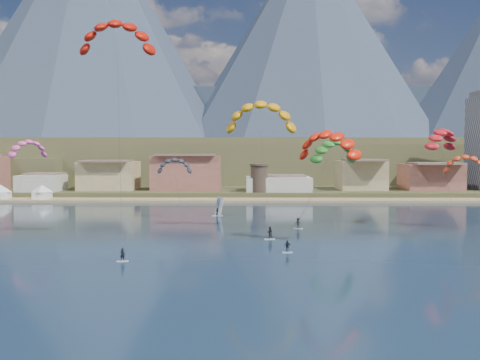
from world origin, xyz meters
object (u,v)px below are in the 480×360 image
object	(u,v)px
kitesurfer_yellow	(261,112)
kitesurfer_green	(334,148)
kitesurfer_red	(117,33)
windsurfer	(218,210)
kitesurfer_orange	(329,141)
watchtower	(259,178)

from	to	relation	value
kitesurfer_yellow	kitesurfer_green	bearing A→B (deg)	43.67
kitesurfer_red	windsurfer	bearing A→B (deg)	69.48
kitesurfer_red	kitesurfer_green	size ratio (longest dim) A/B	1.79
kitesurfer_red	kitesurfer_green	world-z (taller)	kitesurfer_red
kitesurfer_red	kitesurfer_orange	size ratio (longest dim) A/B	1.84
kitesurfer_orange	kitesurfer_green	size ratio (longest dim) A/B	0.97
windsurfer	kitesurfer_red	bearing A→B (deg)	-110.52
kitesurfer_red	kitesurfer_yellow	world-z (taller)	kitesurfer_red
kitesurfer_red	windsurfer	world-z (taller)	kitesurfer_red
kitesurfer_green	kitesurfer_orange	bearing A→B (deg)	-100.43
kitesurfer_yellow	windsurfer	bearing A→B (deg)	111.51
kitesurfer_red	watchtower	bearing A→B (deg)	73.55
kitesurfer_orange	kitesurfer_green	distance (m)	29.18
watchtower	kitesurfer_red	size ratio (longest dim) A/B	0.23
kitesurfer_red	windsurfer	xyz separation A→B (m)	(13.83, 36.96, -31.47)
kitesurfer_orange	windsurfer	world-z (taller)	kitesurfer_orange
kitesurfer_orange	watchtower	bearing A→B (deg)	96.25
kitesurfer_red	kitesurfer_orange	world-z (taller)	kitesurfer_red
kitesurfer_red	windsurfer	distance (m)	50.48
watchtower	kitesurfer_orange	world-z (taller)	kitesurfer_orange
kitesurfer_red	kitesurfer_green	xyz separation A→B (m)	(38.25, 29.13, -17.75)
kitesurfer_green	kitesurfer_yellow	bearing A→B (deg)	-136.33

